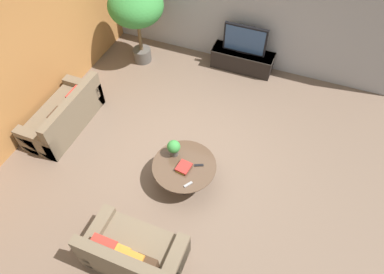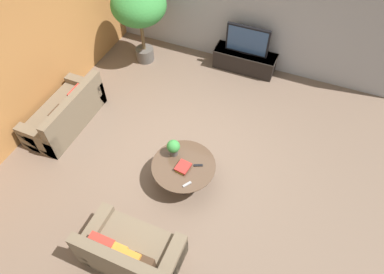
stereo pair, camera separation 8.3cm
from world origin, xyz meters
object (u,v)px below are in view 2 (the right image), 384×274
potted_palm_tall (139,7)px  television (247,40)px  coffee_table (184,169)px  couch_by_wall (66,114)px  couch_near_entry (131,252)px  potted_plant_tabletop (173,147)px  media_console (245,60)px

potted_palm_tall → television: bearing=14.2°
coffee_table → potted_palm_tall: (-2.32, 2.88, 1.08)m
couch_by_wall → couch_near_entry: same height
coffee_table → potted_plant_tabletop: 0.44m
television → couch_by_wall: television is taller
television → potted_palm_tall: bearing=-165.8°
media_console → couch_near_entry: (-0.19, -5.15, 0.05)m
media_console → couch_near_entry: size_ratio=1.00×
media_console → potted_palm_tall: potted_palm_tall is taller
media_console → couch_near_entry: 5.16m
television → potted_plant_tabletop: bearing=-95.4°
couch_near_entry → potted_plant_tabletop: 1.86m
potted_palm_tall → couch_near_entry: bearing=-64.3°
potted_plant_tabletop → couch_by_wall: bearing=175.9°
television → couch_by_wall: bearing=-132.1°
coffee_table → couch_near_entry: (-0.14, -1.67, -0.03)m
coffee_table → potted_plant_tabletop: potted_plant_tabletop is taller
potted_palm_tall → potted_plant_tabletop: bearing=-52.9°
coffee_table → couch_by_wall: couch_by_wall is taller
coffee_table → potted_palm_tall: 3.86m
potted_palm_tall → potted_plant_tabletop: (2.06, -2.72, -0.76)m
couch_by_wall → media_console: bearing=137.9°
coffee_table → couch_near_entry: bearing=-94.7°
coffee_table → potted_plant_tabletop: size_ratio=3.42×
couch_by_wall → potted_plant_tabletop: 2.56m
television → couch_by_wall: (-2.84, -3.14, -0.53)m
couch_near_entry → coffee_table: bearing=-94.7°
coffee_table → television: bearing=89.2°
couch_by_wall → potted_plant_tabletop: (2.53, -0.18, 0.36)m
couch_by_wall → potted_palm_tall: 2.81m
television → media_console: bearing=90.0°
coffee_table → potted_plant_tabletop: bearing=148.3°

